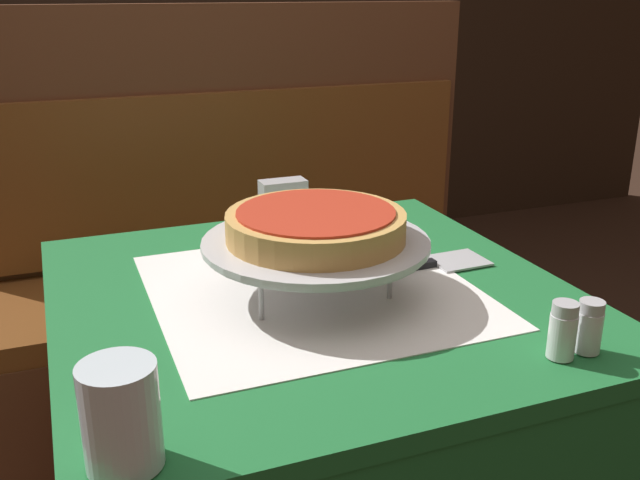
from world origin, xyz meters
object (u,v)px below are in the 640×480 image
(condiment_caddy, at_px, (128,114))
(dining_table_front, at_px, (313,348))
(dining_table_rear, at_px, (125,153))
(booth_bench, at_px, (252,313))
(deep_dish_pizza, at_px, (313,225))
(pizza_server, at_px, (428,264))
(napkin_holder, at_px, (283,200))
(pizza_pan_stand, at_px, (313,245))
(salt_shaker, at_px, (563,331))
(water_glass_near, at_px, (121,416))
(pepper_shaker, at_px, (589,327))

(condiment_caddy, bearing_deg, dining_table_front, -86.75)
(dining_table_rear, relative_size, booth_bench, 0.53)
(dining_table_rear, xyz_separation_m, booth_bench, (0.22, -0.96, -0.29))
(deep_dish_pizza, xyz_separation_m, condiment_caddy, (-0.09, 1.72, -0.09))
(pizza_server, bearing_deg, dining_table_rear, 101.54)
(pizza_server, height_order, napkin_holder, napkin_holder)
(pizza_pan_stand, distance_m, deep_dish_pizza, 0.03)
(dining_table_rear, xyz_separation_m, condiment_caddy, (0.02, -0.04, 0.16))
(pizza_pan_stand, xyz_separation_m, pizza_server, (0.24, 0.04, -0.08))
(dining_table_front, height_order, deep_dish_pizza, deep_dish_pizza)
(pizza_pan_stand, height_order, salt_shaker, pizza_pan_stand)
(water_glass_near, bearing_deg, booth_bench, 68.21)
(pizza_server, relative_size, pepper_shaker, 3.30)
(condiment_caddy, bearing_deg, pizza_server, -78.80)
(pizza_server, bearing_deg, pizza_pan_stand, -171.30)
(dining_table_front, distance_m, booth_bench, 0.85)
(pizza_pan_stand, bearing_deg, deep_dish_pizza, 0.00)
(water_glass_near, height_order, condiment_caddy, condiment_caddy)
(dining_table_front, bearing_deg, pizza_server, 5.29)
(dining_table_rear, height_order, pizza_server, pizza_server)
(booth_bench, xyz_separation_m, pizza_server, (0.13, -0.77, 0.42))
(booth_bench, height_order, salt_shaker, booth_bench)
(booth_bench, bearing_deg, pepper_shaker, -81.06)
(pizza_server, bearing_deg, dining_table_front, -174.71)
(pizza_pan_stand, relative_size, salt_shaker, 4.56)
(pizza_pan_stand, xyz_separation_m, deep_dish_pizza, (0.00, 0.00, 0.03))
(deep_dish_pizza, height_order, napkin_holder, deep_dish_pizza)
(dining_table_rear, relative_size, condiment_caddy, 4.82)
(booth_bench, bearing_deg, napkin_holder, -94.34)
(pizza_server, distance_m, condiment_caddy, 1.71)
(napkin_holder, bearing_deg, booth_bench, 85.66)
(pizza_server, bearing_deg, booth_bench, 99.59)
(deep_dish_pizza, bearing_deg, condiment_caddy, 93.08)
(booth_bench, xyz_separation_m, salt_shaker, (0.13, -1.13, 0.45))
(booth_bench, distance_m, salt_shaker, 1.23)
(water_glass_near, relative_size, pepper_shaker, 1.56)
(dining_table_front, distance_m, pizza_pan_stand, 0.20)
(pizza_server, xyz_separation_m, salt_shaker, (0.00, -0.37, 0.04))
(napkin_holder, distance_m, condiment_caddy, 1.33)
(water_glass_near, xyz_separation_m, napkin_holder, (0.43, 0.75, -0.02))
(dining_table_rear, distance_m, booth_bench, 1.02)
(deep_dish_pizza, bearing_deg, pizza_server, 8.70)
(condiment_caddy, bearing_deg, deep_dish_pizza, -86.92)
(pizza_server, height_order, condiment_caddy, condiment_caddy)
(booth_bench, relative_size, pizza_server, 5.72)
(pizza_server, height_order, water_glass_near, water_glass_near)
(pizza_pan_stand, bearing_deg, booth_bench, 82.14)
(dining_table_rear, bearing_deg, pepper_shaker, -79.15)
(dining_table_front, distance_m, deep_dish_pizza, 0.23)
(salt_shaker, height_order, pepper_shaker, salt_shaker)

